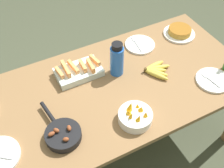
{
  "coord_description": "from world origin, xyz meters",
  "views": [
    {
      "loc": [
        -0.56,
        -1.08,
        2.09
      ],
      "look_at": [
        0.0,
        0.0,
        0.75
      ],
      "focal_mm": 45.0,
      "sensor_mm": 36.0,
      "label": 1
    }
  ],
  "objects": [
    {
      "name": "empty_plate_near_front",
      "position": [
        0.38,
        0.28,
        0.73
      ],
      "size": [
        0.22,
        0.22,
        0.02
      ],
      "color": "white",
      "rests_on": "dining_table"
    },
    {
      "name": "frittata_plate_center",
      "position": [
        0.72,
        0.25,
        0.75
      ],
      "size": [
        0.25,
        0.25,
        0.06
      ],
      "color": "white",
      "rests_on": "dining_table"
    },
    {
      "name": "ground_plane",
      "position": [
        0.0,
        0.0,
        0.0
      ],
      "size": [
        14.0,
        14.0,
        0.0
      ],
      "primitive_type": "plane",
      "color": "#474C38"
    },
    {
      "name": "fruit_bowl_mango",
      "position": [
        0.0,
        -0.29,
        0.76
      ],
      "size": [
        0.2,
        0.2,
        0.12
      ],
      "color": "white",
      "rests_on": "dining_table"
    },
    {
      "name": "skillet",
      "position": [
        -0.42,
        -0.21,
        0.75
      ],
      "size": [
        0.21,
        0.37,
        0.08
      ],
      "rotation": [
        0.0,
        0.0,
        1.71
      ],
      "color": "black",
      "rests_on": "dining_table"
    },
    {
      "name": "dining_table",
      "position": [
        0.0,
        0.0,
        0.64
      ],
      "size": [
        1.89,
        0.92,
        0.72
      ],
      "color": "olive",
      "rests_on": "ground_plane"
    },
    {
      "name": "empty_plate_far_left",
      "position": [
        0.62,
        -0.26,
        0.73
      ],
      "size": [
        0.23,
        0.23,
        0.02
      ],
      "color": "white",
      "rests_on": "dining_table"
    },
    {
      "name": "banana_bunch",
      "position": [
        0.33,
        -0.01,
        0.74
      ],
      "size": [
        0.2,
        0.19,
        0.04
      ],
      "color": "gold",
      "rests_on": "dining_table"
    },
    {
      "name": "melon_tray",
      "position": [
        -0.15,
        0.21,
        0.75
      ],
      "size": [
        0.31,
        0.19,
        0.09
      ],
      "color": "silver",
      "rests_on": "dining_table"
    },
    {
      "name": "water_bottle",
      "position": [
        0.09,
        0.11,
        0.84
      ],
      "size": [
        0.09,
        0.09,
        0.25
      ],
      "color": "blue",
      "rests_on": "dining_table"
    }
  ]
}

